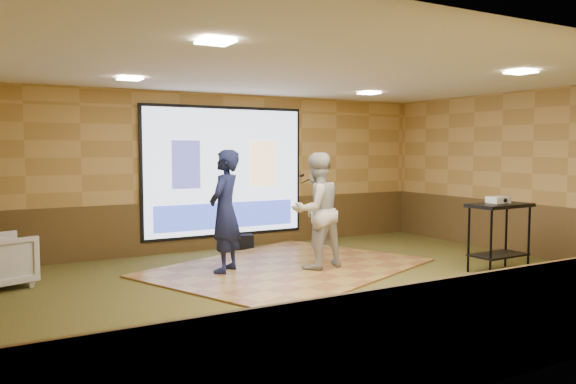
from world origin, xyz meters
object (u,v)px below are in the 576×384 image
projector_screen (225,173)px  av_table (499,223)px  projector (498,200)px  player_left (225,211)px  player_right (316,211)px  mic_stand (316,220)px  dance_floor (288,268)px  duffel_bag (242,242)px

projector_screen → av_table: 5.05m
projector → player_left: bearing=157.9°
player_right → av_table: (2.43, -1.55, -0.17)m
av_table → mic_stand: mic_stand is taller
player_right → projector: (2.49, -1.47, 0.18)m
av_table → dance_floor: bearing=146.5°
projector_screen → player_left: size_ratio=1.75×
projector → duffel_bag: projector is taller
projector → mic_stand: size_ratio=0.21×
dance_floor → player_right: player_right is taller
player_right → projector_screen: bearing=-85.4°
projector_screen → av_table: size_ratio=3.06×
dance_floor → av_table: (2.79, -1.84, 0.77)m
projector_screen → player_left: (-0.88, -2.04, -0.49)m
player_right → duffel_bag: 2.47m
duffel_bag → projector_screen: bearing=143.8°
player_left → dance_floor: bearing=126.6°
dance_floor → mic_stand: 2.40m
av_table → mic_stand: bearing=108.1°
player_left → av_table: 4.32m
projector_screen → player_left: 2.27m
mic_stand → projector: bearing=-88.4°
projector_screen → duffel_bag: size_ratio=7.60×
dance_floor → projector: (2.85, -1.76, 1.12)m
dance_floor → mic_stand: (1.63, 1.70, 0.48)m
projector_screen → duffel_bag: (0.25, -0.19, -1.34)m
projector → dance_floor: bearing=152.6°
projector_screen → player_right: (0.50, -2.50, -0.52)m
mic_stand → duffel_bag: 1.59m
dance_floor → projector: 3.53m
projector → projector_screen: bearing=131.4°
mic_stand → duffel_bag: mic_stand is taller
projector_screen → player_right: bearing=-78.6°
projector_screen → projector: projector_screen is taller
duffel_bag → player_right: bearing=-83.9°
player_left → av_table: (3.81, -2.01, -0.20)m
dance_floor → player_right: size_ratio=2.26×
dance_floor → projector: bearing=-31.7°
projector_screen → projector: size_ratio=10.98×
dance_floor → projector_screen: bearing=93.8°
player_left → player_right: bearing=117.5°
projector_screen → dance_floor: 2.65m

